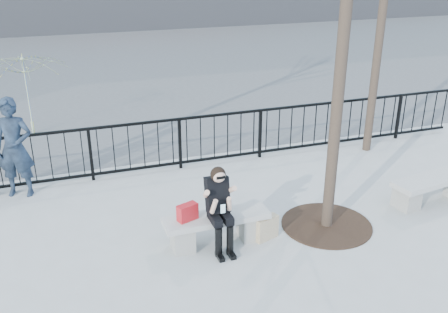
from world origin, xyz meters
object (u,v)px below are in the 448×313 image
object	(u,v)px
bench_main	(217,226)
standing_man	(14,148)
bench_second	(435,187)
seated_woman	(220,210)

from	to	relation	value
bench_main	standing_man	size ratio (longest dim) A/B	0.88
bench_main	standing_man	distance (m)	4.10
bench_main	bench_second	size ratio (longest dim) A/B	0.94
bench_main	seated_woman	xyz separation A→B (m)	(0.00, -0.16, 0.37)
bench_main	bench_second	world-z (taller)	bench_second
bench_second	seated_woman	xyz separation A→B (m)	(-4.13, -0.14, 0.35)
bench_second	seated_woman	world-z (taller)	seated_woman
bench_main	standing_man	xyz separation A→B (m)	(-2.93, 2.80, 0.64)
seated_woman	bench_second	bearing A→B (deg)	1.99
bench_main	bench_second	xyz separation A→B (m)	(4.13, -0.02, 0.02)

